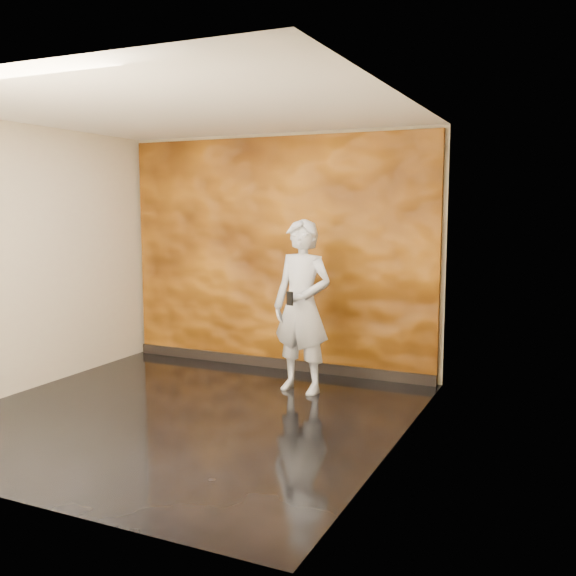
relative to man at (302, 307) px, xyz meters
name	(u,v)px	position (x,y,z in m)	size (l,w,h in m)	color
room	(184,266)	(-0.69, -1.15, 0.49)	(4.02, 4.02, 2.81)	black
feature_wall	(276,254)	(-0.69, 0.81, 0.47)	(3.90, 0.06, 2.75)	#C57015
baseboard	(275,363)	(-0.69, 0.77, -0.85)	(3.90, 0.04, 0.12)	black
man	(302,307)	(0.00, 0.00, 0.00)	(0.66, 0.43, 1.81)	#9397A0
phone	(290,298)	(-0.01, -0.29, 0.12)	(0.08, 0.02, 0.14)	black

